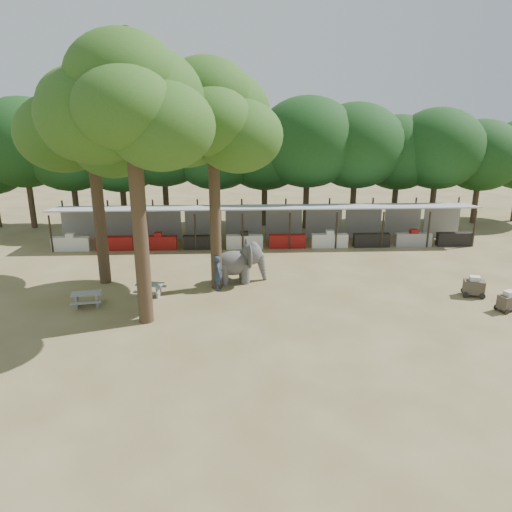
{
  "coord_description": "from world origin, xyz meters",
  "views": [
    {
      "loc": [
        -2.04,
        -18.41,
        9.53
      ],
      "look_at": [
        -1.0,
        5.0,
        2.0
      ],
      "focal_mm": 35.0,
      "sensor_mm": 36.0,
      "label": 1
    }
  ],
  "objects_px": {
    "elephant": "(240,262)",
    "yard_tree_back": "(210,118)",
    "handler": "(218,273)",
    "cart_back": "(474,286)",
    "picnic_table_far": "(150,288)",
    "picnic_table_near": "(87,297)",
    "yard_tree_center": "(128,105)",
    "yard_tree_left": "(89,124)",
    "cart_front": "(508,301)"
  },
  "relations": [
    {
      "from": "elephant",
      "to": "yard_tree_center",
      "type": "bearing_deg",
      "value": -141.02
    },
    {
      "from": "yard_tree_center",
      "to": "yard_tree_left",
      "type": "bearing_deg",
      "value": 120.96
    },
    {
      "from": "cart_front",
      "to": "cart_back",
      "type": "xyz_separation_m",
      "value": [
        -0.77,
        1.82,
        0.03
      ]
    },
    {
      "from": "cart_front",
      "to": "yard_tree_center",
      "type": "bearing_deg",
      "value": 158.27
    },
    {
      "from": "elephant",
      "to": "picnic_table_far",
      "type": "height_order",
      "value": "elephant"
    },
    {
      "from": "picnic_table_far",
      "to": "cart_front",
      "type": "xyz_separation_m",
      "value": [
        16.87,
        -2.54,
        0.05
      ]
    },
    {
      "from": "handler",
      "to": "picnic_table_near",
      "type": "relative_size",
      "value": 1.16
    },
    {
      "from": "yard_tree_center",
      "to": "yard_tree_back",
      "type": "relative_size",
      "value": 1.06
    },
    {
      "from": "handler",
      "to": "yard_tree_left",
      "type": "bearing_deg",
      "value": 75.23
    },
    {
      "from": "yard_tree_left",
      "to": "cart_back",
      "type": "distance_m",
      "value": 20.66
    },
    {
      "from": "yard_tree_center",
      "to": "yard_tree_back",
      "type": "xyz_separation_m",
      "value": [
        3.0,
        4.0,
        -0.67
      ]
    },
    {
      "from": "yard_tree_left",
      "to": "handler",
      "type": "xyz_separation_m",
      "value": [
        6.23,
        -1.55,
        -7.3
      ]
    },
    {
      "from": "yard_tree_left",
      "to": "yard_tree_back",
      "type": "bearing_deg",
      "value": -9.46
    },
    {
      "from": "yard_tree_back",
      "to": "cart_back",
      "type": "xyz_separation_m",
      "value": [
        12.95,
        -1.99,
        -8.03
      ]
    },
    {
      "from": "elephant",
      "to": "cart_front",
      "type": "distance_m",
      "value": 13.14
    },
    {
      "from": "picnic_table_far",
      "to": "cart_front",
      "type": "bearing_deg",
      "value": 3.91
    },
    {
      "from": "cart_front",
      "to": "cart_back",
      "type": "bearing_deg",
      "value": 90.58
    },
    {
      "from": "elephant",
      "to": "handler",
      "type": "distance_m",
      "value": 1.62
    },
    {
      "from": "yard_tree_left",
      "to": "yard_tree_back",
      "type": "height_order",
      "value": "yard_tree_back"
    },
    {
      "from": "picnic_table_near",
      "to": "handler",
      "type": "bearing_deg",
      "value": 7.94
    },
    {
      "from": "handler",
      "to": "picnic_table_far",
      "type": "distance_m",
      "value": 3.49
    },
    {
      "from": "handler",
      "to": "picnic_table_far",
      "type": "bearing_deg",
      "value": 101.28
    },
    {
      "from": "yard_tree_left",
      "to": "elephant",
      "type": "relative_size",
      "value": 3.76
    },
    {
      "from": "yard_tree_center",
      "to": "picnic_table_near",
      "type": "xyz_separation_m",
      "value": [
        -2.94,
        1.56,
        -8.76
      ]
    },
    {
      "from": "elephant",
      "to": "yard_tree_back",
      "type": "bearing_deg",
      "value": -163.92
    },
    {
      "from": "elephant",
      "to": "cart_front",
      "type": "xyz_separation_m",
      "value": [
        12.36,
        -4.41,
        -0.61
      ]
    },
    {
      "from": "yard_tree_center",
      "to": "cart_back",
      "type": "relative_size",
      "value": 9.87
    },
    {
      "from": "cart_front",
      "to": "cart_back",
      "type": "distance_m",
      "value": 1.98
    },
    {
      "from": "yard_tree_left",
      "to": "yard_tree_back",
      "type": "xyz_separation_m",
      "value": [
        6.0,
        -1.0,
        0.34
      ]
    },
    {
      "from": "yard_tree_left",
      "to": "handler",
      "type": "relative_size",
      "value": 6.09
    },
    {
      "from": "picnic_table_near",
      "to": "picnic_table_far",
      "type": "bearing_deg",
      "value": 13.58
    },
    {
      "from": "handler",
      "to": "picnic_table_near",
      "type": "distance_m",
      "value": 6.47
    },
    {
      "from": "cart_front",
      "to": "picnic_table_far",
      "type": "bearing_deg",
      "value": 149.07
    },
    {
      "from": "picnic_table_far",
      "to": "handler",
      "type": "bearing_deg",
      "value": 24.56
    },
    {
      "from": "handler",
      "to": "cart_front",
      "type": "xyz_separation_m",
      "value": [
        13.49,
        -3.27,
        -0.42
      ]
    },
    {
      "from": "yard_tree_back",
      "to": "cart_back",
      "type": "bearing_deg",
      "value": -8.75
    },
    {
      "from": "yard_tree_back",
      "to": "cart_front",
      "type": "relative_size",
      "value": 9.6
    },
    {
      "from": "picnic_table_far",
      "to": "yard_tree_back",
      "type": "bearing_deg",
      "value": 34.48
    },
    {
      "from": "handler",
      "to": "cart_back",
      "type": "height_order",
      "value": "handler"
    },
    {
      "from": "yard_tree_center",
      "to": "elephant",
      "type": "bearing_deg",
      "value": 46.52
    },
    {
      "from": "yard_tree_back",
      "to": "cart_front",
      "type": "xyz_separation_m",
      "value": [
        13.72,
        -3.82,
        -8.06
      ]
    },
    {
      "from": "yard_tree_left",
      "to": "cart_back",
      "type": "xyz_separation_m",
      "value": [
        18.95,
        -2.99,
        -7.69
      ]
    },
    {
      "from": "picnic_table_near",
      "to": "picnic_table_far",
      "type": "distance_m",
      "value": 3.02
    },
    {
      "from": "elephant",
      "to": "cart_back",
      "type": "distance_m",
      "value": 11.89
    },
    {
      "from": "handler",
      "to": "cart_back",
      "type": "relative_size",
      "value": 1.48
    },
    {
      "from": "yard_tree_center",
      "to": "cart_front",
      "type": "height_order",
      "value": "yard_tree_center"
    },
    {
      "from": "handler",
      "to": "picnic_table_far",
      "type": "height_order",
      "value": "handler"
    },
    {
      "from": "picnic_table_near",
      "to": "yard_tree_center",
      "type": "bearing_deg",
      "value": -37.09
    },
    {
      "from": "picnic_table_near",
      "to": "cart_front",
      "type": "height_order",
      "value": "cart_front"
    },
    {
      "from": "yard_tree_left",
      "to": "picnic_table_far",
      "type": "bearing_deg",
      "value": -38.6
    }
  ]
}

